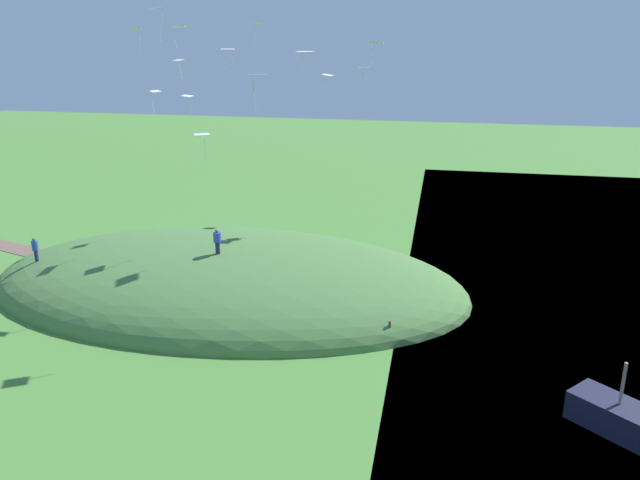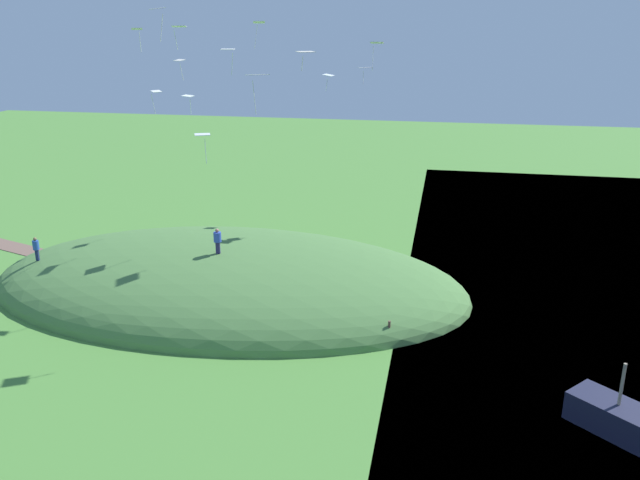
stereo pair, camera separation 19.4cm
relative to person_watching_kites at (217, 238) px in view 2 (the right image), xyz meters
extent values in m
plane|color=#4A8136|center=(-6.36, -1.23, -3.99)|extent=(160.00, 160.00, 0.00)
ellipsoid|color=#4A773D|center=(0.14, -1.62, -3.99)|extent=(31.82, 18.64, 6.10)
cube|color=brown|center=(17.06, -5.48, -3.97)|extent=(17.00, 7.14, 0.04)
cylinder|color=gray|center=(-21.43, 10.35, -1.70)|extent=(0.14, 0.14, 1.95)
cube|color=navy|center=(0.00, 0.00, -0.61)|extent=(0.27, 0.17, 0.77)
cylinder|color=#324BB9|center=(0.00, 0.00, 0.08)|extent=(0.52, 0.52, 0.61)
sphere|color=#9E685C|center=(0.00, 0.00, 0.50)|extent=(0.23, 0.23, 0.23)
cube|color=navy|center=(12.34, 0.52, -1.78)|extent=(0.23, 0.13, 0.77)
cylinder|color=#284EAC|center=(12.34, 0.52, -1.09)|extent=(0.42, 0.42, 0.61)
sphere|color=brown|center=(12.34, 0.52, -0.67)|extent=(0.23, 0.23, 0.23)
cube|color=#EFE4CF|center=(-4.67, -4.57, 10.97)|extent=(1.31, 1.23, 0.06)
cylinder|color=#EFE4CF|center=(-4.43, -4.70, 10.26)|extent=(0.09, 0.16, 0.89)
cube|color=white|center=(5.48, -4.66, 8.38)|extent=(0.75, 0.79, 0.11)
cylinder|color=white|center=(5.68, -4.49, 7.56)|extent=(0.20, 0.13, 1.30)
cube|color=white|center=(5.60, -9.15, 10.13)|extent=(0.93, 0.85, 0.11)
cylinder|color=white|center=(5.38, -8.87, 9.35)|extent=(0.20, 0.11, 1.18)
cube|color=white|center=(0.07, -10.77, 12.72)|extent=(0.95, 0.78, 0.17)
cylinder|color=white|center=(0.36, -10.85, 11.69)|extent=(0.27, 0.15, 1.62)
cube|color=white|center=(-4.61, -12.77, 8.98)|extent=(0.81, 1.07, 0.13)
cylinder|color=white|center=(-4.51, -12.56, 8.27)|extent=(0.12, 0.16, 0.92)
cube|color=silver|center=(-0.29, -2.66, 11.16)|extent=(0.89, 0.68, 0.06)
cylinder|color=silver|center=(-0.52, -2.68, 10.29)|extent=(0.20, 0.17, 1.33)
cube|color=white|center=(3.22, -4.47, 8.14)|extent=(0.61, 0.86, 0.09)
cylinder|color=white|center=(3.13, -4.62, 7.43)|extent=(0.05, 0.09, 0.99)
cube|color=white|center=(-7.74, -9.77, 9.74)|extent=(1.07, 1.03, 0.06)
cylinder|color=white|center=(-7.64, -9.61, 9.08)|extent=(0.07, 0.15, 0.88)
cube|color=white|center=(1.53, -2.37, 6.02)|extent=(1.15, 1.01, 0.06)
cylinder|color=white|center=(1.29, -2.15, 4.99)|extent=(0.04, 0.12, 1.59)
cube|color=white|center=(-8.46, -10.17, 11.38)|extent=(0.96, 0.69, 0.15)
cylinder|color=white|center=(-8.19, -10.31, 10.33)|extent=(0.05, 0.17, 1.64)
cube|color=white|center=(4.09, 0.20, 12.35)|extent=(0.72, 0.64, 0.13)
cylinder|color=white|center=(3.87, 0.36, 11.63)|extent=(0.05, 0.12, 1.13)
cube|color=white|center=(-3.63, 2.52, 10.09)|extent=(1.41, 1.27, 0.08)
cylinder|color=white|center=(-3.49, 2.73, 8.92)|extent=(0.18, 0.08, 1.75)
cube|color=white|center=(2.86, -2.96, 12.46)|extent=(0.98, 0.79, 0.11)
cylinder|color=white|center=(3.09, -2.86, 11.66)|extent=(0.14, 0.21, 1.16)
cube|color=white|center=(3.38, -1.18, 13.46)|extent=(1.29, 1.37, 0.13)
cylinder|color=white|center=(3.20, -1.17, 12.39)|extent=(0.21, 0.25, 1.57)
cylinder|color=brown|center=(-11.13, 4.16, -3.32)|extent=(0.14, 0.14, 1.34)
camera|label=1|loc=(-13.42, 36.20, 12.66)|focal=36.43mm
camera|label=2|loc=(-13.61, 36.17, 12.66)|focal=36.43mm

